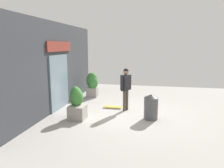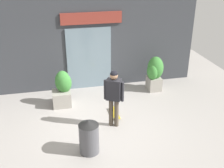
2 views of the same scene
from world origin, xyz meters
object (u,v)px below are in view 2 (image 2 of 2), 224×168
at_px(skateboard, 115,113).
at_px(planter_box_left, 63,88).
at_px(skateboarder, 114,93).
at_px(planter_box_right, 154,72).
at_px(trash_bin, 89,136).

xyz_separation_m(skateboard, planter_box_left, (-1.51, 1.03, 0.54)).
xyz_separation_m(skateboarder, planter_box_left, (-1.35, 1.61, -0.47)).
bearing_deg(planter_box_right, skateboarder, -134.59).
relative_size(skateboarder, planter_box_right, 1.37).
xyz_separation_m(skateboarder, skateboard, (0.16, 0.58, -1.01)).
xyz_separation_m(planter_box_left, planter_box_right, (3.33, 0.41, 0.09)).
distance_m(skateboarder, trash_bin, 1.49).
distance_m(skateboard, planter_box_left, 1.91).
bearing_deg(skateboard, trash_bin, 147.29).
bearing_deg(skateboarder, planter_box_right, -16.21).
height_order(planter_box_left, trash_bin, planter_box_left).
bearing_deg(skateboarder, planter_box_left, 68.31).
bearing_deg(planter_box_left, planter_box_right, 6.99).
xyz_separation_m(planter_box_left, trash_bin, (0.47, -2.65, -0.14)).
height_order(planter_box_left, planter_box_right, planter_box_right).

